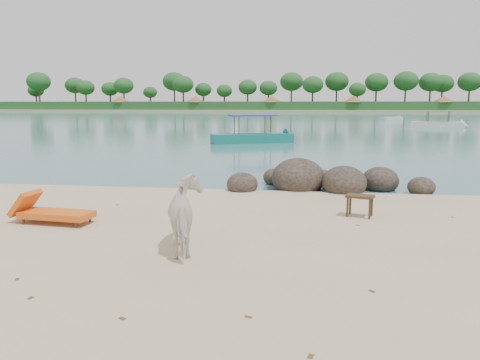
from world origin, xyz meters
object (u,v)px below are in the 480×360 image
at_px(boulders, 321,181).
at_px(boat_near, 252,120).
at_px(side_table, 360,207).
at_px(lounge_chair, 57,211).
at_px(cow, 188,216).

relative_size(boulders, boat_near, 0.99).
distance_m(side_table, boat_near, 21.77).
height_order(boulders, lounge_chair, boulders).
height_order(boulders, cow, cow).
height_order(lounge_chair, boat_near, boat_near).
bearing_deg(boulders, side_table, -78.23).
relative_size(cow, side_table, 2.51).
xyz_separation_m(side_table, boat_near, (-4.88, 21.17, 1.29)).
xyz_separation_m(cow, boat_near, (-1.52, 24.22, 0.87)).
bearing_deg(boulders, cow, -110.79).
bearing_deg(side_table, lounge_chair, -150.13).
bearing_deg(cow, side_table, -157.61).
bearing_deg(lounge_chair, boat_near, 91.40).
relative_size(boulders, cow, 3.97).
distance_m(cow, side_table, 4.56).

